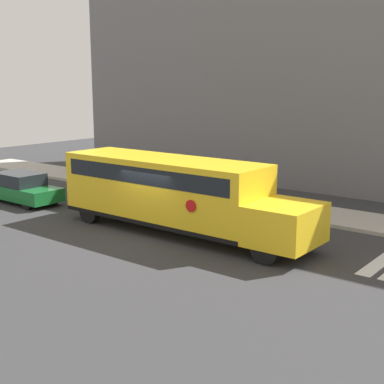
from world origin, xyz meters
The scene contains 5 objects.
ground_plane centered at (0.00, 0.00, 0.00)m, with size 60.00×60.00×0.00m, color #333335.
sidewalk_strip centered at (0.00, 6.50, 0.07)m, with size 44.00×3.00×0.15m.
building_backdrop centered at (0.00, 13.00, 6.80)m, with size 32.00×4.00×13.59m.
school_bus centered at (0.30, 0.59, 1.67)m, with size 10.85×2.57×2.90m.
parked_car centered at (-8.96, 0.04, 0.72)m, with size 4.34×1.75×1.46m.
Camera 1 is at (13.46, -14.93, 5.78)m, focal length 50.00 mm.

